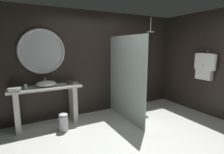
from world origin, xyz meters
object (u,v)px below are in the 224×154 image
Objects in this scene: hanging_bathrobe at (205,65)px; waste_bin at (64,122)px; tumbler_cup at (25,87)px; tissue_box at (70,82)px; vessel_sink at (46,84)px; round_wall_mirror at (42,51)px; rain_shower_head at (150,31)px; toilet at (132,100)px; folded_hand_towel at (15,89)px.

hanging_bathrobe is 1.91× the size of waste_bin.
tumbler_cup is 0.93m from tissue_box.
vessel_sink is at bearing 162.07° from hanging_bathrobe.
tumbler_cup is 4.20m from hanging_bathrobe.
waste_bin is (-3.39, 0.70, -1.07)m from hanging_bathrobe.
round_wall_mirror is at bearing 159.13° from hanging_bathrobe.
rain_shower_head is (2.74, -0.11, 1.21)m from vessel_sink.
tissue_box is at bearing 1.50° from tumbler_cup.
rain_shower_head is 1.97m from toilet.
waste_bin is (0.23, -0.48, -0.75)m from vessel_sink.
vessel_sink reaches higher than tissue_box.
round_wall_mirror is 2.60× the size of waste_bin.
toilet is at bearing 10.93° from waste_bin.
rain_shower_head is (3.14, -0.09, 1.23)m from tumbler_cup.
round_wall_mirror reaches higher than hanging_bathrobe.
hanging_bathrobe is (3.10, -1.17, 0.35)m from tissue_box.
round_wall_mirror reaches higher than waste_bin.
hanging_bathrobe is (3.62, -1.17, 0.32)m from vessel_sink.
round_wall_mirror is 4.49× the size of folded_hand_towel.
folded_hand_towel is at bearing -178.90° from toilet.
hanging_bathrobe is at bearing -17.93° from vessel_sink.
tissue_box is 0.91m from waste_bin.
hanging_bathrobe is 2.06m from toilet.
round_wall_mirror is at bearing 171.86° from toilet.
tissue_box is 0.12× the size of round_wall_mirror.
tissue_box is 1.79m from toilet.
tumbler_cup is at bearing 164.06° from hanging_bathrobe.
tissue_box is at bearing 59.00° from waste_bin.
vessel_sink is 0.74× the size of toilet.
hanging_bathrobe reaches higher than waste_bin.
hanging_bathrobe is 4.35m from folded_hand_towel.
rain_shower_head is (2.22, -0.11, 1.24)m from tissue_box.
tumbler_cup is at bearing -176.97° from vessel_sink.
rain_shower_head is at bearing 0.70° from folded_hand_towel.
vessel_sink is 0.41m from tumbler_cup.
folded_hand_towel is (-0.60, -0.15, -0.03)m from vessel_sink.
waste_bin is (0.24, -0.69, -1.43)m from round_wall_mirror.
vessel_sink is 0.92m from waste_bin.
vessel_sink is 0.58× the size of hanging_bathrobe.
rain_shower_head is at bearing 8.26° from waste_bin.
tissue_box is 0.91m from round_wall_mirror.
tissue_box is 0.55× the size of folded_hand_towel.
hanging_bathrobe is at bearing -13.58° from folded_hand_towel.
folded_hand_towel is at bearing 166.42° from hanging_bathrobe.
round_wall_mirror is (-0.01, 0.21, 0.68)m from vessel_sink.
vessel_sink reaches higher than tumbler_cup.
toilet is 1.50× the size of waste_bin.
round_wall_mirror is 1.36× the size of hanging_bathrobe.
tumbler_cup is 3.38m from rain_shower_head.
round_wall_mirror is at bearing 109.53° from waste_bin.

